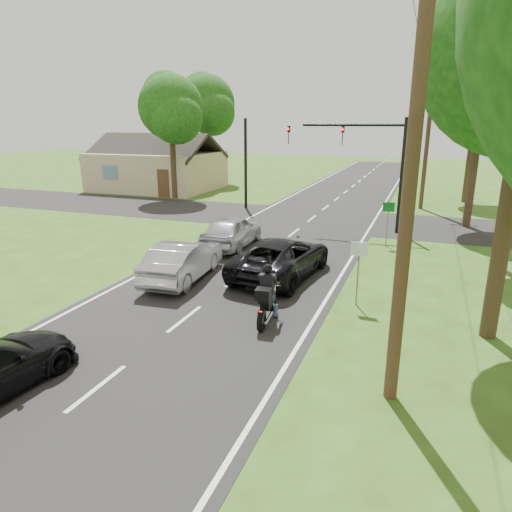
# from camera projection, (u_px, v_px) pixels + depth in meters

# --- Properties ---
(ground) EXTENTS (140.00, 140.00, 0.00)m
(ground) POSITION_uv_depth(u_px,v_px,m) (185.00, 319.00, 13.85)
(ground) COLOR #304914
(ground) RESTS_ON ground
(road) EXTENTS (8.00, 100.00, 0.01)m
(road) POSITION_uv_depth(u_px,v_px,m) (283.00, 241.00, 22.83)
(road) COLOR black
(road) RESTS_ON ground
(cross_road) EXTENTS (60.00, 7.00, 0.01)m
(cross_road) POSITION_uv_depth(u_px,v_px,m) (312.00, 219.00, 28.22)
(cross_road) COLOR black
(cross_road) RESTS_ON ground
(motorcycle_rider) EXTENTS (0.63, 2.09, 1.80)m
(motorcycle_rider) POSITION_uv_depth(u_px,v_px,m) (267.00, 300.00, 13.49)
(motorcycle_rider) COLOR black
(motorcycle_rider) RESTS_ON ground
(dark_suv) EXTENTS (3.03, 5.64, 1.51)m
(dark_suv) POSITION_uv_depth(u_px,v_px,m) (281.00, 257.00, 17.52)
(dark_suv) COLOR black
(dark_suv) RESTS_ON road
(silver_sedan) EXTENTS (1.98, 4.63, 1.48)m
(silver_sedan) POSITION_uv_depth(u_px,v_px,m) (183.00, 260.00, 17.14)
(silver_sedan) COLOR #B5B5BA
(silver_sedan) RESTS_ON road
(silver_suv) EXTENTS (1.98, 4.57, 1.54)m
(silver_suv) POSITION_uv_depth(u_px,v_px,m) (232.00, 231.00, 21.68)
(silver_suv) COLOR #B0B4B9
(silver_suv) RESTS_ON road
(traffic_signal) EXTENTS (6.38, 0.44, 6.00)m
(traffic_signal) POSITION_uv_depth(u_px,v_px,m) (367.00, 154.00, 24.12)
(traffic_signal) COLOR black
(traffic_signal) RESTS_ON ground
(signal_pole_far) EXTENTS (0.20, 0.20, 6.00)m
(signal_pole_far) POSITION_uv_depth(u_px,v_px,m) (246.00, 164.00, 30.92)
(signal_pole_far) COLOR black
(signal_pole_far) RESTS_ON ground
(utility_pole_near) EXTENTS (1.60, 0.28, 10.00)m
(utility_pole_near) POSITION_uv_depth(u_px,v_px,m) (412.00, 160.00, 8.53)
(utility_pole_near) COLOR #513425
(utility_pole_near) RESTS_ON ground
(utility_pole_far) EXTENTS (1.60, 0.28, 10.00)m
(utility_pole_far) POSITION_uv_depth(u_px,v_px,m) (428.00, 133.00, 30.07)
(utility_pole_far) COLOR #513425
(utility_pole_far) RESTS_ON ground
(sign_white) EXTENTS (0.55, 0.07, 2.12)m
(sign_white) POSITION_uv_depth(u_px,v_px,m) (359.00, 258.00, 14.49)
(sign_white) COLOR slate
(sign_white) RESTS_ON ground
(sign_green) EXTENTS (0.55, 0.07, 2.12)m
(sign_green) POSITION_uv_depth(u_px,v_px,m) (388.00, 213.00, 21.61)
(sign_green) COLOR slate
(sign_green) RESTS_ON ground
(tree_row_d) EXTENTS (5.76, 5.58, 10.45)m
(tree_row_d) POSITION_uv_depth(u_px,v_px,m) (491.00, 88.00, 23.72)
(tree_row_d) COLOR #332316
(tree_row_d) RESTS_ON ground
(tree_row_e) EXTENTS (5.28, 5.12, 9.61)m
(tree_row_e) POSITION_uv_depth(u_px,v_px,m) (481.00, 106.00, 31.87)
(tree_row_e) COLOR #332316
(tree_row_e) RESTS_ON ground
(tree_left_near) EXTENTS (5.12, 4.96, 9.22)m
(tree_left_near) POSITION_uv_depth(u_px,v_px,m) (172.00, 111.00, 33.73)
(tree_left_near) COLOR #332316
(tree_left_near) RESTS_ON ground
(tree_left_far) EXTENTS (5.76, 5.58, 10.14)m
(tree_left_far) POSITION_uv_depth(u_px,v_px,m) (208.00, 107.00, 43.18)
(tree_left_far) COLOR #332316
(tree_left_far) RESTS_ON ground
(house) EXTENTS (10.20, 8.00, 4.84)m
(house) POSITION_uv_depth(u_px,v_px,m) (158.00, 169.00, 40.30)
(house) COLOR tan
(house) RESTS_ON ground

